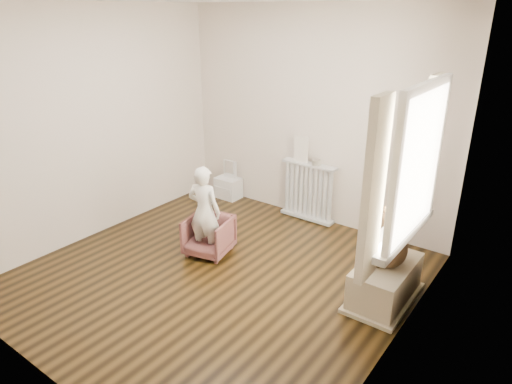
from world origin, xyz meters
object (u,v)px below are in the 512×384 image
Objects in this scene: armchair at (209,236)px; plush_cat at (400,215)px; radiator at (308,191)px; child at (204,211)px; toy_bench at (385,281)px; teddy_bear at (390,236)px; toy_vanity at (228,179)px.

plush_cat is at bearing -11.25° from armchair.
armchair is at bearing -106.98° from radiator.
radiator reaches higher than armchair.
toy_bench is at bearing 178.09° from child.
toy_vanity is at bearing 171.16° from teddy_bear.
radiator is at bearing 155.41° from teddy_bear.
armchair is (0.86, -1.37, -0.06)m from toy_vanity.
toy_bench is 1.48× the size of teddy_bear.
toy_bench is (1.89, 0.31, -0.01)m from armchair.
teddy_bear is at bearing -3.97° from armchair.
toy_vanity is 2.97m from teddy_bear.
radiator is 1.61× the size of armchair.
armchair is 1.92m from toy_bench.
plush_cat is at bearing -61.58° from toy_bench.
toy_vanity is at bearing 109.27° from armchair.
armchair is 0.31m from child.
toy_vanity is 0.54× the size of child.
armchair is at bearing -57.99° from toy_vanity.
armchair is 2.18m from plush_cat.
toy_vanity is 2.94m from toy_bench.
radiator is 3.03× the size of plush_cat.
toy_bench is at bearing 123.06° from plush_cat.
plush_cat reaches higher than toy_vanity.
toy_bench is 3.21× the size of plush_cat.
toy_bench is (1.46, -1.09, -0.19)m from radiator.
armchair is at bearing -102.74° from child.
plush_cat is (2.88, -1.32, 0.72)m from toy_vanity.
radiator is at bearing 1.34° from toy_vanity.
plush_cat is (0.14, -0.24, 0.33)m from teddy_bear.
child is 1.92m from teddy_bear.
toy_vanity is 1.14× the size of armchair.
teddy_bear is at bearing -21.46° from toy_vanity.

